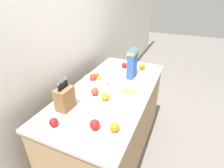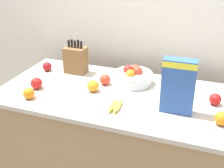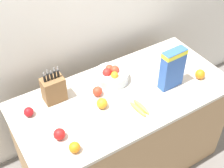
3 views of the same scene
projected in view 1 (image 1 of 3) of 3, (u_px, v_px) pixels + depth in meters
The scene contains 14 objects.
ground_plane at pixel (111, 148), 2.28m from camera, with size 14.00×14.00×0.00m, color slate.
wall_back at pixel (58, 45), 1.88m from camera, with size 9.00×0.06×2.60m.
counter at pixel (111, 121), 2.07m from camera, with size 1.71×0.82×0.90m.
knife_block at pixel (65, 98), 1.51m from camera, with size 0.16×0.11×0.30m.
cereal_box at pixel (132, 62), 2.02m from camera, with size 0.20×0.09×0.34m.
fruit_bowl at pixel (95, 81), 1.90m from camera, with size 0.27×0.27×0.13m.
banana_bunch at pixel (129, 91), 1.78m from camera, with size 0.08×0.18×0.03m.
apple_front at pixel (124, 65), 2.32m from camera, with size 0.08×0.08×0.08m, color red.
apple_middle at pixel (54, 122), 1.34m from camera, with size 0.07×0.07×0.07m, color #A31419.
apple_leftmost at pixel (95, 124), 1.31m from camera, with size 0.08×0.08×0.08m, color red.
apple_rear at pixel (95, 92), 1.73m from camera, with size 0.08×0.08×0.08m, color red.
orange_by_cereal at pixel (142, 66), 2.28m from camera, with size 0.08×0.08×0.08m, color orange.
orange_front_right at pixel (105, 96), 1.65m from camera, with size 0.08×0.08×0.08m, color orange.
orange_mid_right at pixel (115, 127), 1.29m from camera, with size 0.07×0.07×0.07m, color orange.
Camera 1 is at (-1.46, -0.65, 1.83)m, focal length 28.00 mm.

